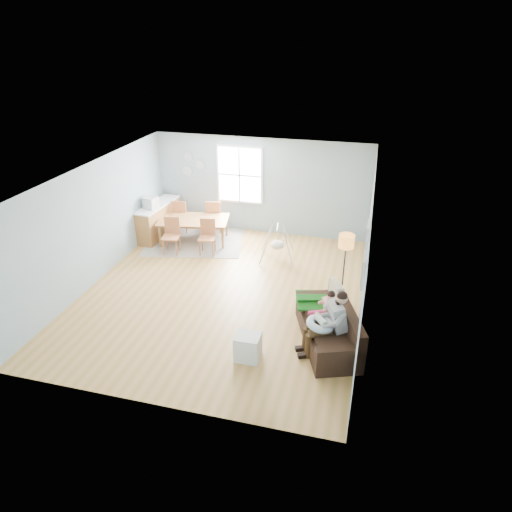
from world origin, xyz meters
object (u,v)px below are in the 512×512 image
(chair_ne, at_px, (214,214))
(monitor, at_px, (151,203))
(toddler, at_px, (326,306))
(counter, at_px, (159,220))
(father, at_px, (329,321))
(dining_table, at_px, (194,231))
(sofa, at_px, (330,329))
(baby_swing, at_px, (277,244))
(storage_cube, at_px, (247,347))
(chair_se, at_px, (207,234))
(chair_sw, at_px, (172,233))
(floor_lamp, at_px, (346,247))
(chair_nw, at_px, (180,214))

(chair_ne, distance_m, monitor, 1.78)
(toddler, xyz_separation_m, counter, (-5.07, 3.54, -0.19))
(father, relative_size, dining_table, 0.67)
(sofa, height_order, father, father)
(chair_ne, relative_size, baby_swing, 0.98)
(chair_ne, bearing_deg, storage_cube, -64.78)
(counter, height_order, baby_swing, counter)
(father, height_order, chair_se, father)
(counter, bearing_deg, sofa, -35.33)
(sofa, height_order, counter, counter)
(chair_sw, bearing_deg, storage_cube, -50.20)
(dining_table, bearing_deg, toddler, -51.47)
(sofa, height_order, floor_lamp, floor_lamp)
(toddler, bearing_deg, chair_se, 139.76)
(father, relative_size, monitor, 3.22)
(chair_ne, bearing_deg, baby_swing, -28.39)
(storage_cube, bearing_deg, counter, 130.21)
(floor_lamp, bearing_deg, baby_swing, 136.90)
(storage_cube, distance_m, chair_se, 4.42)
(floor_lamp, distance_m, chair_sw, 4.76)
(dining_table, relative_size, chair_nw, 1.91)
(chair_nw, height_order, chair_ne, same)
(father, bearing_deg, toddler, 103.54)
(sofa, bearing_deg, chair_se, 139.39)
(toddler, xyz_separation_m, baby_swing, (-1.56, 2.99, -0.28))
(dining_table, distance_m, chair_ne, 0.83)
(sofa, distance_m, chair_se, 4.63)
(chair_ne, relative_size, counter, 0.57)
(storage_cube, xyz_separation_m, chair_se, (-2.14, 3.85, 0.28))
(sofa, bearing_deg, counter, 144.67)
(father, relative_size, toddler, 1.60)
(dining_table, relative_size, chair_se, 2.03)
(floor_lamp, height_order, chair_ne, floor_lamp)
(chair_se, height_order, counter, counter)
(storage_cube, height_order, dining_table, dining_table)
(monitor, bearing_deg, toddler, -32.31)
(sofa, relative_size, monitor, 5.46)
(floor_lamp, relative_size, chair_se, 1.70)
(sofa, distance_m, toddler, 0.44)
(monitor, bearing_deg, sofa, -32.84)
(dining_table, bearing_deg, monitor, 177.83)
(floor_lamp, bearing_deg, father, -93.29)
(sofa, xyz_separation_m, chair_ne, (-3.78, 4.27, 0.28))
(toddler, height_order, floor_lamp, floor_lamp)
(storage_cube, bearing_deg, chair_sw, 129.80)
(chair_ne, bearing_deg, dining_table, -114.27)
(baby_swing, bearing_deg, sofa, -61.69)
(toddler, xyz_separation_m, monitor, (-5.09, 3.22, 0.43))
(father, xyz_separation_m, chair_se, (-3.49, 3.32, -0.15))
(toddler, relative_size, monitor, 2.02)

